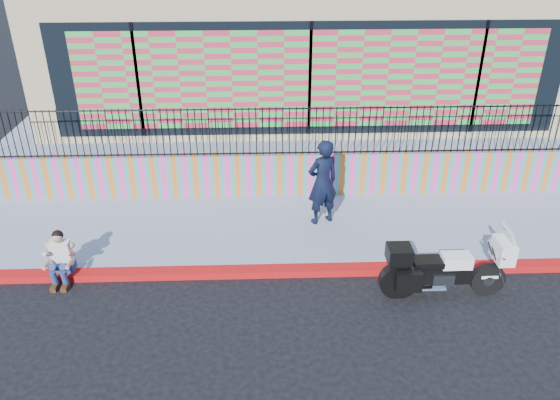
{
  "coord_description": "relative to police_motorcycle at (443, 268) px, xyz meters",
  "views": [
    {
      "loc": [
        -1.2,
        -9.07,
        6.51
      ],
      "look_at": [
        -0.84,
        1.2,
        1.07
      ],
      "focal_mm": 35.0,
      "sensor_mm": 36.0,
      "label": 1
    }
  ],
  "objects": [
    {
      "name": "police_motorcycle",
      "position": [
        0.0,
        0.0,
        0.0
      ],
      "size": [
        2.37,
        0.78,
        1.47
      ],
      "color": "black",
      "rests_on": "ground"
    },
    {
      "name": "elevated_platform",
      "position": [
        -2.14,
        9.13,
        0.01
      ],
      "size": [
        16.0,
        10.0,
        1.25
      ],
      "primitive_type": "cube",
      "color": "#9096AD",
      "rests_on": "ground"
    },
    {
      "name": "storefront_building",
      "position": [
        -2.14,
        8.91,
        2.63
      ],
      "size": [
        14.0,
        8.06,
        4.0
      ],
      "color": "tan",
      "rests_on": "elevated_platform"
    },
    {
      "name": "police_officer",
      "position": [
        -2.0,
        2.62,
        0.54
      ],
      "size": [
        0.86,
        0.73,
        2.01
      ],
      "primitive_type": "imported",
      "rotation": [
        0.0,
        0.0,
        3.54
      ],
      "color": "black",
      "rests_on": "sidewalk"
    },
    {
      "name": "seated_man",
      "position": [
        -7.32,
        0.69,
        -0.17
      ],
      "size": [
        0.54,
        0.71,
        1.06
      ],
      "color": "navy",
      "rests_on": "ground"
    },
    {
      "name": "metal_fence",
      "position": [
        -2.14,
        4.03,
        1.23
      ],
      "size": [
        15.8,
        0.04,
        1.2
      ],
      "primitive_type": null,
      "color": "black",
      "rests_on": "mural_wall"
    },
    {
      "name": "ground",
      "position": [
        -2.14,
        0.78,
        -0.62
      ],
      "size": [
        90.0,
        90.0,
        0.0
      ],
      "primitive_type": "plane",
      "color": "black",
      "rests_on": "ground"
    },
    {
      "name": "sidewalk",
      "position": [
        -2.14,
        2.43,
        -0.54
      ],
      "size": [
        16.0,
        3.0,
        0.15
      ],
      "primitive_type": "cube",
      "color": "#9096AD",
      "rests_on": "ground"
    },
    {
      "name": "mural_wall",
      "position": [
        -2.14,
        4.03,
        0.08
      ],
      "size": [
        16.0,
        0.2,
        1.1
      ],
      "primitive_type": "cube",
      "color": "#FF43A1",
      "rests_on": "sidewalk"
    },
    {
      "name": "red_curb",
      "position": [
        -2.14,
        0.78,
        -0.54
      ],
      "size": [
        16.0,
        0.3,
        0.15
      ],
      "primitive_type": "cube",
      "color": "red",
      "rests_on": "ground"
    }
  ]
}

